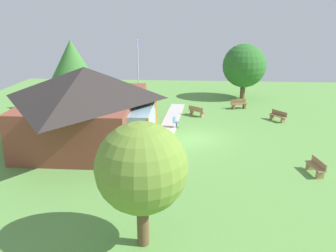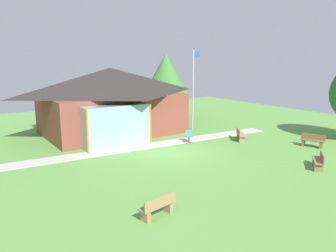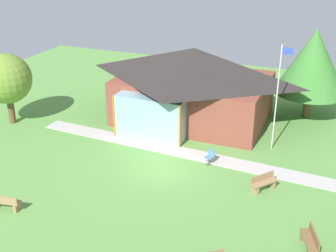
# 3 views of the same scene
# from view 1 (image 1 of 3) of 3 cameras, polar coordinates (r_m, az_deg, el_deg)

# --- Properties ---
(ground_plane) EXTENTS (44.00, 44.00, 0.00)m
(ground_plane) POSITION_cam_1_polar(r_m,az_deg,el_deg) (24.72, 4.22, -1.95)
(ground_plane) COLOR #609947
(pavilion) EXTENTS (10.85, 8.61, 5.04)m
(pavilion) POSITION_cam_1_polar(r_m,az_deg,el_deg) (24.15, -12.83, 3.65)
(pavilion) COLOR brown
(pavilion) RESTS_ON ground_plane
(footpath) EXTENTS (18.95, 2.46, 0.03)m
(footpath) POSITION_cam_1_polar(r_m,az_deg,el_deg) (24.79, -0.66, -1.80)
(footpath) COLOR #BCB7B2
(footpath) RESTS_ON ground_plane
(flagpole) EXTENTS (0.64, 0.08, 6.40)m
(flagpole) POSITION_cam_1_polar(r_m,az_deg,el_deg) (29.22, -4.85, 8.23)
(flagpole) COLOR silver
(flagpole) RESTS_ON ground_plane
(bench_front_right) EXTENTS (1.46, 1.27, 0.84)m
(bench_front_right) POSITION_cam_1_polar(r_m,az_deg,el_deg) (29.77, 17.49, 1.53)
(bench_front_right) COLOR olive
(bench_front_right) RESTS_ON ground_plane
(bench_front_left) EXTENTS (1.55, 0.69, 0.84)m
(bench_front_left) POSITION_cam_1_polar(r_m,az_deg,el_deg) (20.76, 22.96, -6.19)
(bench_front_left) COLOR #9E7A51
(bench_front_left) RESTS_ON ground_plane
(bench_lawn_far_right) EXTENTS (0.92, 1.56, 0.84)m
(bench_lawn_far_right) POSITION_cam_1_polar(r_m,az_deg,el_deg) (32.81, 11.43, 3.48)
(bench_lawn_far_right) COLOR brown
(bench_lawn_far_right) RESTS_ON ground_plane
(bench_mid_right) EXTENTS (1.26, 1.46, 0.84)m
(bench_mid_right) POSITION_cam_1_polar(r_m,az_deg,el_deg) (29.95, 4.71, 2.40)
(bench_mid_right) COLOR #9E7A51
(bench_mid_right) RESTS_ON ground_plane
(patio_chair_lawn_spare) EXTENTS (0.56, 0.56, 0.86)m
(patio_chair_lawn_spare) POSITION_cam_1_polar(r_m,az_deg,el_deg) (26.75, 1.28, 0.59)
(patio_chair_lawn_spare) COLOR teal
(patio_chair_lawn_spare) RESTS_ON ground_plane
(tree_far_east) EXTENTS (4.35, 4.35, 5.52)m
(tree_far_east) POSITION_cam_1_polar(r_m,az_deg,el_deg) (36.45, 12.31, 9.56)
(tree_far_east) COLOR brown
(tree_far_east) RESTS_ON ground_plane
(tree_west_hedge) EXTENTS (3.34, 3.34, 4.83)m
(tree_west_hedge) POSITION_cam_1_polar(r_m,az_deg,el_deg) (12.51, -4.34, -6.89)
(tree_west_hedge) COLOR brown
(tree_west_hedge) RESTS_ON ground_plane
(tree_behind_pavilion_right) EXTENTS (4.91, 4.91, 6.25)m
(tree_behind_pavilion_right) POSITION_cam_1_polar(r_m,az_deg,el_deg) (31.85, -15.35, 9.42)
(tree_behind_pavilion_right) COLOR brown
(tree_behind_pavilion_right) RESTS_ON ground_plane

